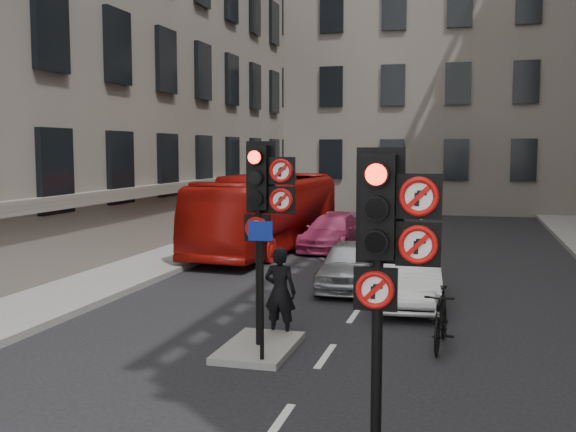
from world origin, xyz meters
The scene contains 12 objects.
pavement_left centered at (-7.20, 12.00, 0.08)m, with size 3.00×50.00×0.16m, color gray.
centre_island centered at (-1.20, 5.00, 0.06)m, with size 1.20×2.00×0.12m, color gray.
building_far centered at (0.00, 38.00, 10.00)m, with size 30.00×14.00×20.00m, color gray.
signal_near centered at (1.49, 0.99, 2.58)m, with size 0.91×0.40×3.58m.
signal_far centered at (-1.11, 4.99, 2.70)m, with size 0.91×0.40×3.58m.
car_silver centered at (-0.58, 10.76, 0.61)m, with size 1.45×3.60×1.23m, color #9FA2A6.
car_white centered at (1.01, 9.37, 0.67)m, with size 1.42×4.07×1.34m, color silver.
car_pink centered at (-2.35, 17.24, 0.61)m, with size 1.70×4.19×1.21m, color #C0386D.
bus_red centered at (-4.48, 16.41, 1.34)m, with size 2.25×9.60×2.67m, color #970F0A.
motorcycle centered at (1.89, 6.00, 0.54)m, with size 0.51×1.80×1.08m, color black.
motorcyclist centered at (-1.10, 6.00, 0.86)m, with size 0.63×0.41×1.72m, color black.
info_sign centered at (-0.90, 4.18, 1.60)m, with size 0.39×0.14×2.28m.
Camera 1 is at (2.32, -6.08, 3.56)m, focal length 42.00 mm.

